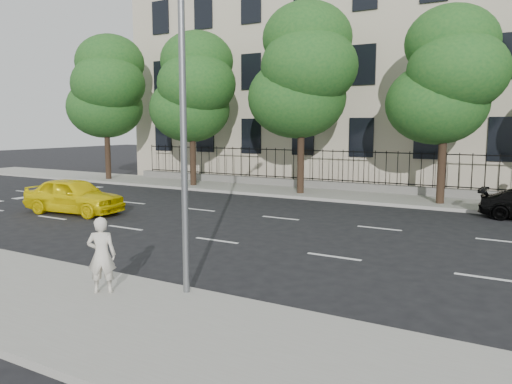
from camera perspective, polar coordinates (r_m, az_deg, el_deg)
ground at (r=14.26m, az=-10.23°, el=-7.48°), size 120.00×120.00×0.00m
near_sidewalk at (r=11.61m, az=-23.28°, el=-11.14°), size 60.00×4.00×0.15m
far_sidewalk at (r=26.31m, az=9.78°, el=-0.35°), size 60.00×4.00×0.15m
lane_markings at (r=18.04m, az=-0.45°, el=-4.13°), size 49.60×4.62×0.01m
crosswalk at (r=27.69m, az=-26.50°, el=-0.80°), size 0.50×12.10×0.01m
masonry_building at (r=35.01m, az=15.39°, el=16.15°), size 34.60×12.11×18.50m
iron_fence at (r=27.83m, az=11.01°, el=1.24°), size 30.00×0.50×2.20m
street_light at (r=10.93m, az=-6.66°, el=15.26°), size 0.25×3.32×8.05m
tree_a at (r=34.55m, az=-16.62°, el=11.39°), size 5.71×5.31×9.39m
tree_b at (r=29.89m, az=-7.11°, el=11.73°), size 5.53×5.12×8.97m
tree_c at (r=26.36m, az=5.48°, el=13.55°), size 5.89×5.50×9.80m
tree_d at (r=24.26m, az=21.05°, el=12.23°), size 5.34×4.94×8.84m
yellow_taxi at (r=22.26m, az=-20.09°, el=-0.39°), size 4.59×2.23×1.51m
woman_near at (r=11.11m, az=-17.24°, el=-6.88°), size 0.71×0.66×1.64m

